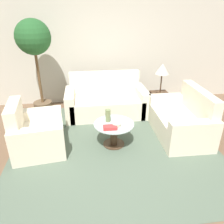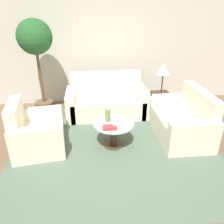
{
  "view_description": "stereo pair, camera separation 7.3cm",
  "coord_description": "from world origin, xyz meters",
  "px_view_note": "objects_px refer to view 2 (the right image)",
  "views": [
    {
      "loc": [
        -0.39,
        -2.63,
        2.29
      ],
      "look_at": [
        0.11,
        1.0,
        0.55
      ],
      "focal_mm": 35.0,
      "sensor_mm": 36.0,
      "label": 1
    },
    {
      "loc": [
        -0.31,
        -2.64,
        2.29
      ],
      "look_at": [
        0.11,
        1.0,
        0.55
      ],
      "focal_mm": 35.0,
      "sensor_mm": 36.0,
      "label": 2
    }
  ],
  "objects_px": {
    "loveseat": "(183,121)",
    "sofa_main": "(107,101)",
    "armchair": "(35,134)",
    "potted_plant": "(36,46)",
    "bowl": "(116,125)",
    "vase": "(108,116)",
    "table_lamp": "(163,70)",
    "coffee_table": "(114,131)",
    "book_stack": "(110,127)"
  },
  "relations": [
    {
      "from": "loveseat",
      "to": "sofa_main",
      "type": "bearing_deg",
      "value": -129.19
    },
    {
      "from": "armchair",
      "to": "potted_plant",
      "type": "height_order",
      "value": "potted_plant"
    },
    {
      "from": "armchair",
      "to": "bowl",
      "type": "bearing_deg",
      "value": -102.64
    },
    {
      "from": "vase",
      "to": "table_lamp",
      "type": "bearing_deg",
      "value": 39.06
    },
    {
      "from": "armchair",
      "to": "coffee_table",
      "type": "height_order",
      "value": "armchair"
    },
    {
      "from": "coffee_table",
      "to": "potted_plant",
      "type": "bearing_deg",
      "value": 133.72
    },
    {
      "from": "book_stack",
      "to": "table_lamp",
      "type": "bearing_deg",
      "value": 46.11
    },
    {
      "from": "coffee_table",
      "to": "loveseat",
      "type": "bearing_deg",
      "value": 7.8
    },
    {
      "from": "armchair",
      "to": "loveseat",
      "type": "distance_m",
      "value": 2.79
    },
    {
      "from": "armchair",
      "to": "potted_plant",
      "type": "xyz_separation_m",
      "value": [
        -0.09,
        1.51,
        1.27
      ]
    },
    {
      "from": "coffee_table",
      "to": "table_lamp",
      "type": "xyz_separation_m",
      "value": [
        1.26,
        1.2,
        0.78
      ]
    },
    {
      "from": "potted_plant",
      "to": "vase",
      "type": "bearing_deg",
      "value": -46.25
    },
    {
      "from": "sofa_main",
      "to": "loveseat",
      "type": "distance_m",
      "value": 1.83
    },
    {
      "from": "armchair",
      "to": "loveseat",
      "type": "xyz_separation_m",
      "value": [
        2.79,
        0.15,
        0.0
      ]
    },
    {
      "from": "potted_plant",
      "to": "vase",
      "type": "relative_size",
      "value": 9.16
    },
    {
      "from": "coffee_table",
      "to": "table_lamp",
      "type": "height_order",
      "value": "table_lamp"
    },
    {
      "from": "bowl",
      "to": "book_stack",
      "type": "bearing_deg",
      "value": -147.6
    },
    {
      "from": "book_stack",
      "to": "loveseat",
      "type": "bearing_deg",
      "value": 14.58
    },
    {
      "from": "armchair",
      "to": "table_lamp",
      "type": "distance_m",
      "value": 2.99
    },
    {
      "from": "coffee_table",
      "to": "vase",
      "type": "xyz_separation_m",
      "value": [
        -0.09,
        0.1,
        0.27
      ]
    },
    {
      "from": "armchair",
      "to": "bowl",
      "type": "distance_m",
      "value": 1.44
    },
    {
      "from": "sofa_main",
      "to": "bowl",
      "type": "xyz_separation_m",
      "value": [
        0.02,
        -1.49,
        0.17
      ]
    },
    {
      "from": "table_lamp",
      "to": "book_stack",
      "type": "relative_size",
      "value": 2.84
    },
    {
      "from": "armchair",
      "to": "bowl",
      "type": "relative_size",
      "value": 6.78
    },
    {
      "from": "bowl",
      "to": "armchair",
      "type": "bearing_deg",
      "value": 174.09
    },
    {
      "from": "potted_plant",
      "to": "book_stack",
      "type": "distance_m",
      "value": 2.48
    },
    {
      "from": "table_lamp",
      "to": "potted_plant",
      "type": "distance_m",
      "value": 2.81
    },
    {
      "from": "table_lamp",
      "to": "potted_plant",
      "type": "relative_size",
      "value": 0.32
    },
    {
      "from": "sofa_main",
      "to": "book_stack",
      "type": "xyz_separation_m",
      "value": [
        -0.1,
        -1.56,
        0.17
      ]
    },
    {
      "from": "loveseat",
      "to": "table_lamp",
      "type": "xyz_separation_m",
      "value": [
        -0.14,
        1.0,
        0.76
      ]
    },
    {
      "from": "loveseat",
      "to": "vase",
      "type": "xyz_separation_m",
      "value": [
        -1.49,
        -0.09,
        0.26
      ]
    },
    {
      "from": "coffee_table",
      "to": "book_stack",
      "type": "relative_size",
      "value": 3.01
    },
    {
      "from": "bowl",
      "to": "book_stack",
      "type": "relative_size",
      "value": 0.65
    },
    {
      "from": "loveseat",
      "to": "table_lamp",
      "type": "bearing_deg",
      "value": -170.58
    },
    {
      "from": "potted_plant",
      "to": "book_stack",
      "type": "height_order",
      "value": "potted_plant"
    },
    {
      "from": "potted_plant",
      "to": "table_lamp",
      "type": "bearing_deg",
      "value": -7.32
    },
    {
      "from": "coffee_table",
      "to": "table_lamp",
      "type": "bearing_deg",
      "value": 43.56
    },
    {
      "from": "armchair",
      "to": "book_stack",
      "type": "relative_size",
      "value": 4.43
    },
    {
      "from": "sofa_main",
      "to": "coffee_table",
      "type": "bearing_deg",
      "value": -90.41
    },
    {
      "from": "armchair",
      "to": "vase",
      "type": "relative_size",
      "value": 4.55
    },
    {
      "from": "sofa_main",
      "to": "coffee_table",
      "type": "xyz_separation_m",
      "value": [
        -0.01,
        -1.38,
        -0.01
      ]
    },
    {
      "from": "table_lamp",
      "to": "loveseat",
      "type": "bearing_deg",
      "value": -82.0
    },
    {
      "from": "armchair",
      "to": "potted_plant",
      "type": "relative_size",
      "value": 0.5
    },
    {
      "from": "table_lamp",
      "to": "bowl",
      "type": "bearing_deg",
      "value": -133.33
    },
    {
      "from": "loveseat",
      "to": "potted_plant",
      "type": "height_order",
      "value": "potted_plant"
    },
    {
      "from": "table_lamp",
      "to": "armchair",
      "type": "bearing_deg",
      "value": -156.45
    },
    {
      "from": "sofa_main",
      "to": "book_stack",
      "type": "bearing_deg",
      "value": -93.7
    },
    {
      "from": "coffee_table",
      "to": "potted_plant",
      "type": "distance_m",
      "value": 2.5
    },
    {
      "from": "loveseat",
      "to": "bowl",
      "type": "xyz_separation_m",
      "value": [
        -1.37,
        -0.3,
        0.18
      ]
    },
    {
      "from": "coffee_table",
      "to": "table_lamp",
      "type": "relative_size",
      "value": 1.06
    }
  ]
}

